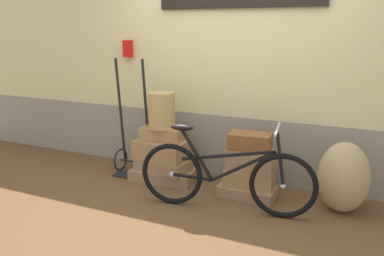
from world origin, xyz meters
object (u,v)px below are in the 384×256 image
(suitcase_1, at_px, (163,165))
(suitcase_7, at_px, (250,141))
(suitcase_5, at_px, (250,177))
(suitcase_6, at_px, (252,160))
(suitcase_3, at_px, (162,134))
(suitcase_2, at_px, (161,150))
(bicycle, at_px, (225,177))
(suitcase_0, at_px, (163,175))
(suitcase_4, at_px, (248,191))
(wicker_basket, at_px, (162,110))
(luggage_trolley, at_px, (134,148))
(burlap_sack, at_px, (344,177))

(suitcase_1, bearing_deg, suitcase_7, 6.42)
(suitcase_5, bearing_deg, suitcase_6, -14.17)
(suitcase_3, bearing_deg, suitcase_7, -6.57)
(suitcase_2, bearing_deg, bicycle, -22.14)
(suitcase_0, height_order, suitcase_6, suitcase_6)
(suitcase_3, height_order, suitcase_4, suitcase_3)
(wicker_basket, relative_size, luggage_trolley, 0.29)
(suitcase_7, bearing_deg, suitcase_2, 176.85)
(suitcase_5, xyz_separation_m, bicycle, (-0.12, -0.44, 0.14))
(suitcase_2, relative_size, suitcase_4, 1.00)
(luggage_trolley, bearing_deg, suitcase_2, -9.13)
(suitcase_6, relative_size, suitcase_7, 1.14)
(suitcase_4, height_order, bicycle, bicycle)
(suitcase_0, distance_m, suitcase_4, 1.01)
(wicker_basket, xyz_separation_m, luggage_trolley, (-0.42, 0.05, -0.50))
(suitcase_6, bearing_deg, luggage_trolley, 179.82)
(suitcase_0, height_order, wicker_basket, wicker_basket)
(suitcase_0, bearing_deg, burlap_sack, -5.61)
(suitcase_5, distance_m, suitcase_7, 0.39)
(suitcase_2, relative_size, luggage_trolley, 0.42)
(wicker_basket, bearing_deg, suitcase_2, -131.51)
(suitcase_0, bearing_deg, suitcase_5, -5.77)
(suitcase_6, relative_size, burlap_sack, 0.71)
(luggage_trolley, distance_m, bicycle, 1.41)
(bicycle, bearing_deg, suitcase_0, 153.84)
(bicycle, bearing_deg, suitcase_4, 75.18)
(suitcase_4, xyz_separation_m, suitcase_6, (0.02, 0.03, 0.33))
(suitcase_6, bearing_deg, suitcase_7, 161.55)
(suitcase_1, relative_size, suitcase_5, 1.18)
(suitcase_5, bearing_deg, suitcase_7, 147.12)
(suitcase_1, distance_m, suitcase_2, 0.17)
(suitcase_3, distance_m, bicycle, 1.06)
(suitcase_4, bearing_deg, suitcase_3, 178.89)
(suitcase_5, distance_m, suitcase_6, 0.19)
(suitcase_3, distance_m, luggage_trolley, 0.46)
(suitcase_2, relative_size, suitcase_5, 1.16)
(suitcase_1, distance_m, bicycle, 1.01)
(suitcase_2, xyz_separation_m, luggage_trolley, (-0.40, 0.06, -0.04))
(suitcase_0, xyz_separation_m, wicker_basket, (-0.00, -0.01, 0.75))
(suitcase_1, xyz_separation_m, suitcase_4, (1.01, -0.02, -0.13))
(suitcase_3, xyz_separation_m, burlap_sack, (1.94, -0.02, -0.20))
(suitcase_1, bearing_deg, suitcase_2, -158.28)
(wicker_basket, bearing_deg, bicycle, -25.77)
(wicker_basket, bearing_deg, suitcase_3, 118.83)
(suitcase_2, xyz_separation_m, suitcase_3, (-0.00, 0.05, 0.18))
(suitcase_0, xyz_separation_m, suitcase_6, (1.04, -0.00, 0.33))
(suitcase_0, relative_size, suitcase_3, 1.55)
(suitcase_7, bearing_deg, bicycle, -107.95)
(suitcase_2, distance_m, suitcase_3, 0.19)
(suitcase_4, distance_m, bicycle, 0.51)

